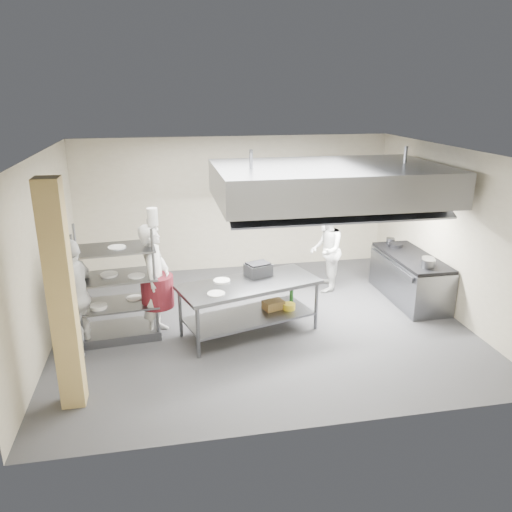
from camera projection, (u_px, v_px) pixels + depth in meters
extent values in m
plane|color=#363638|center=(261.00, 322.00, 8.92)|extent=(7.00, 7.00, 0.00)
plane|color=silver|center=(262.00, 152.00, 7.97)|extent=(7.00, 7.00, 0.00)
plane|color=tan|center=(235.00, 204.00, 11.24)|extent=(7.00, 0.00, 7.00)
plane|color=tan|center=(43.00, 254.00, 7.83)|extent=(0.00, 6.00, 6.00)
plane|color=tan|center=(450.00, 231.00, 9.07)|extent=(0.00, 6.00, 6.00)
cube|color=tan|center=(62.00, 298.00, 6.16)|extent=(0.30, 0.30, 3.00)
cube|color=slate|center=(329.00, 182.00, 8.77)|extent=(4.00, 2.50, 0.60)
cube|color=white|center=(279.00, 202.00, 8.71)|extent=(1.60, 0.12, 0.04)
cube|color=white|center=(376.00, 198.00, 9.03)|extent=(1.60, 0.12, 0.04)
cube|color=slate|center=(314.00, 202.00, 11.41)|extent=(1.50, 0.28, 0.04)
cube|color=slate|center=(249.00, 284.00, 8.27)|extent=(2.50, 1.59, 0.06)
cube|color=slate|center=(249.00, 316.00, 8.45)|extent=(2.30, 1.45, 0.04)
cube|color=gray|center=(409.00, 279.00, 9.80)|extent=(0.80, 2.00, 0.84)
cube|color=black|center=(412.00, 257.00, 9.66)|extent=(0.78, 1.96, 0.06)
imported|color=silver|center=(155.00, 280.00, 8.23)|extent=(0.64, 0.80, 1.92)
imported|color=silver|center=(326.00, 250.00, 10.13)|extent=(0.89, 1.00, 1.71)
imported|color=white|center=(76.00, 297.00, 7.65)|extent=(0.73, 1.17, 1.86)
cube|color=slate|center=(258.00, 270.00, 8.57)|extent=(0.50, 0.44, 0.20)
cube|color=olive|center=(273.00, 305.00, 8.67)|extent=(0.40, 0.33, 0.15)
cylinder|color=slate|center=(428.00, 261.00, 9.08)|extent=(0.23, 0.23, 0.16)
cylinder|color=white|center=(119.00, 302.00, 8.23)|extent=(0.28, 0.28, 0.05)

